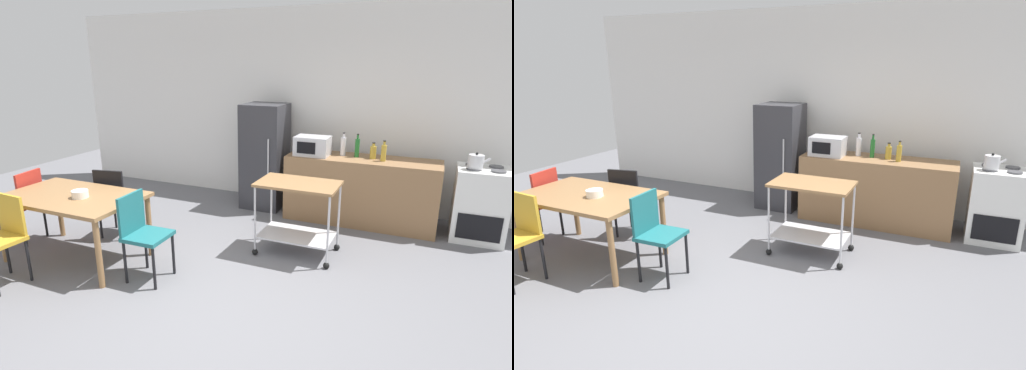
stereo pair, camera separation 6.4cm
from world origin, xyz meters
TOP-DOWN VIEW (x-y plane):
  - ground_plane at (0.00, 0.00)m, footprint 12.00×12.00m
  - back_wall at (0.00, 3.20)m, footprint 8.40×0.12m
  - kitchen_counter at (0.90, 2.60)m, footprint 2.00×0.64m
  - dining_table at (-1.79, 0.21)m, footprint 1.50×0.90m
  - chair_mustard at (-2.03, -0.46)m, footprint 0.42×0.42m
  - chair_teal at (-0.83, 0.15)m, footprint 0.41×0.41m
  - chair_black at (-1.81, 0.87)m, footprint 0.47×0.47m
  - chair_red at (-2.73, 0.33)m, footprint 0.45×0.45m
  - stove_oven at (2.35, 2.62)m, footprint 0.60×0.61m
  - refrigerator at (-0.55, 2.70)m, footprint 0.60×0.63m
  - kitchen_cart at (0.42, 1.32)m, footprint 0.91×0.57m
  - microwave at (0.23, 2.51)m, footprint 0.46×0.35m
  - bottle_sparkling_water at (0.62, 2.67)m, footprint 0.07×0.07m
  - bottle_soda at (0.81, 2.64)m, footprint 0.06×0.06m
  - bottle_sesame_oil at (1.03, 2.63)m, footprint 0.08×0.08m
  - bottle_wine at (1.17, 2.54)m, footprint 0.07×0.07m
  - fruit_bowl at (-1.64, 0.18)m, footprint 0.17×0.17m
  - kettle at (2.23, 2.52)m, footprint 0.24×0.17m

SIDE VIEW (x-z plane):
  - ground_plane at x=0.00m, z-range 0.00..0.00m
  - kitchen_counter at x=0.90m, z-range 0.00..0.90m
  - stove_oven at x=2.35m, z-range -0.01..0.91m
  - chair_mustard at x=-2.03m, z-range 0.07..0.96m
  - chair_teal at x=-0.83m, z-range 0.07..0.96m
  - chair_black at x=-1.81m, z-range 0.07..0.96m
  - chair_red at x=-2.73m, z-range 0.07..0.96m
  - kitchen_cart at x=0.42m, z-range 0.15..1.00m
  - dining_table at x=-1.79m, z-range 0.30..1.05m
  - refrigerator at x=-0.55m, z-range 0.00..1.55m
  - fruit_bowl at x=-1.64m, z-range 0.75..0.83m
  - bottle_sesame_oil at x=1.03m, z-range 0.88..1.10m
  - kettle at x=2.23m, z-range 0.91..1.10m
  - bottle_wine at x=1.17m, z-range 0.88..1.15m
  - microwave at x=0.23m, z-range 0.90..1.16m
  - bottle_soda at x=0.81m, z-range 0.87..1.19m
  - bottle_sparkling_water at x=0.62m, z-range 0.87..1.19m
  - back_wall at x=0.00m, z-range 0.00..2.90m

